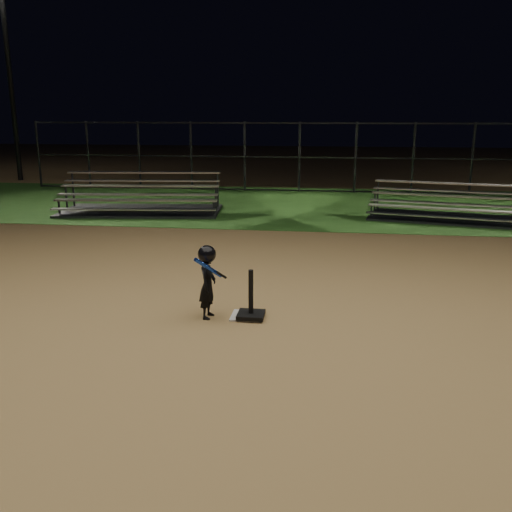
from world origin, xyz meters
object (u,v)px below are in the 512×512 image
Objects in this scene: home_plate at (247,316)px; light_pole_left at (7,58)px; bleacher_left at (141,205)px; bleacher_right at (443,213)px; child_batter at (208,280)px; batting_tee at (251,309)px.

home_plate is 19.79m from light_pole_left.
bleacher_left is 0.57× the size of light_pole_left.
bleacher_left is at bearing -167.36° from bleacher_right.
child_batter is 0.13× the size of light_pole_left.
child_batter is (-0.55, -0.10, 0.56)m from home_plate.
light_pole_left is at bearing 128.81° from batting_tee.
home_plate is 0.79m from child_batter.
bleacher_right is at bearing 63.08° from batting_tee.
batting_tee is at bearing -41.60° from home_plate.
batting_tee is 0.08× the size of light_pole_left.
child_batter is at bearing -169.66° from home_plate.
bleacher_left is at bearing 118.12° from home_plate.
light_pole_left is (-11.45, 15.04, 4.38)m from child_batter.
batting_tee is 0.17× the size of bleacher_right.
bleacher_right reaches higher than batting_tee.
home_plate is at bearing 138.40° from batting_tee.
batting_tee is at bearing -104.24° from bleacher_right.
light_pole_left reaches higher than batting_tee.
bleacher_left is at bearing 30.25° from child_batter.
batting_tee is 19.84m from light_pole_left.
bleacher_left is (-4.32, 8.08, 0.22)m from home_plate.
bleacher_right is at bearing -24.63° from child_batter.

